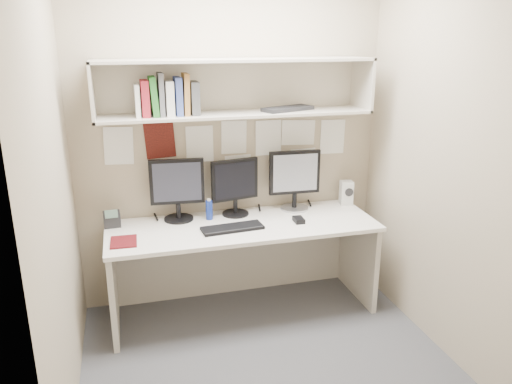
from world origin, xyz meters
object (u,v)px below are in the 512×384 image
object	(u,v)px
monitor_right	(295,178)
maroon_notebook	(124,242)
monitor_center	(235,185)
desk	(243,268)
keyboard	(232,228)
speaker	(346,193)
desk_phone	(112,219)
monitor_left	(177,187)

from	to	relation	value
monitor_right	maroon_notebook	xyz separation A→B (m)	(-1.35, -0.35, -0.26)
monitor_center	maroon_notebook	world-z (taller)	monitor_center
desk	monitor_center	xyz separation A→B (m)	(-0.01, 0.22, 0.61)
keyboard	maroon_notebook	xyz separation A→B (m)	(-0.77, -0.04, -0.01)
desk	speaker	world-z (taller)	speaker
monitor_center	speaker	distance (m)	0.96
desk_phone	desk	bearing A→B (deg)	-14.41
monitor_right	desk_phone	xyz separation A→B (m)	(-1.42, -0.02, -0.20)
monitor_center	maroon_notebook	bearing A→B (deg)	-168.69
monitor_right	desk	bearing A→B (deg)	-152.94
desk	speaker	xyz separation A→B (m)	(0.94, 0.22, 0.46)
monitor_left	maroon_notebook	size ratio (longest dim) A/B	2.21
monitor_left	keyboard	bearing A→B (deg)	-37.07
monitor_left	desk	bearing A→B (deg)	-21.27
monitor_center	keyboard	bearing A→B (deg)	-117.56
monitor_right	keyboard	size ratio (longest dim) A/B	1.07
monitor_left	maroon_notebook	world-z (taller)	monitor_left
keyboard	monitor_right	bearing A→B (deg)	23.36
keyboard	speaker	size ratio (longest dim) A/B	2.27
monitor_center	maroon_notebook	xyz separation A→B (m)	(-0.86, -0.35, -0.24)
monitor_left	speaker	xyz separation A→B (m)	(1.39, -0.00, -0.16)
keyboard	speaker	bearing A→B (deg)	11.68
desk	keyboard	bearing A→B (deg)	-136.59
maroon_notebook	desk_phone	world-z (taller)	desk_phone
monitor_center	monitor_right	xyz separation A→B (m)	(0.49, -0.00, 0.02)
keyboard	speaker	distance (m)	1.09
speaker	maroon_notebook	distance (m)	1.84
desk	maroon_notebook	size ratio (longest dim) A/B	9.34
keyboard	desk_phone	size ratio (longest dim) A/B	3.07
monitor_center	keyboard	xyz separation A→B (m)	(-0.09, -0.31, -0.23)
monitor_right	maroon_notebook	world-z (taller)	monitor_right
speaker	desk_phone	world-z (taller)	speaker
monitor_center	desk_phone	xyz separation A→B (m)	(-0.93, -0.02, -0.19)
monitor_left	monitor_center	xyz separation A→B (m)	(0.44, 0.00, -0.01)
desk	desk_phone	bearing A→B (deg)	168.06
maroon_notebook	desk_phone	bearing A→B (deg)	104.28
monitor_center	monitor_right	size ratio (longest dim) A/B	0.92
monitor_left	monitor_right	world-z (taller)	monitor_right
monitor_right	speaker	size ratio (longest dim) A/B	2.44
desk	monitor_right	distance (m)	0.82
keyboard	desk	bearing A→B (deg)	38.51
speaker	monitor_left	bearing A→B (deg)	-169.95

